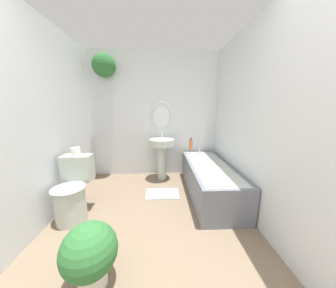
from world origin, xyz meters
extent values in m
cube|color=silver|center=(0.00, 2.92, 1.20)|extent=(2.57, 0.06, 2.40)
ellipsoid|color=silver|center=(0.14, 2.87, 1.19)|extent=(0.44, 0.02, 0.59)
ellipsoid|color=silver|center=(0.14, 2.87, 1.19)|extent=(0.40, 0.01, 0.55)
cylinder|color=silver|center=(-0.87, 2.77, 2.18)|extent=(0.18, 0.18, 0.10)
sphere|color=#2D6B33|center=(-0.87, 2.77, 2.09)|extent=(0.40, 0.40, 0.40)
cube|color=silver|center=(-1.25, 1.44, 1.20)|extent=(0.06, 3.01, 2.40)
cube|color=silver|center=(1.25, 1.44, 1.20)|extent=(0.06, 3.01, 2.40)
cylinder|color=#B2BCB2|center=(-0.98, 1.41, 0.21)|extent=(0.35, 0.35, 0.41)
cylinder|color=#97A097|center=(-0.98, 1.41, 0.42)|extent=(0.38, 0.38, 0.02)
cube|color=#B2BCB2|center=(-0.98, 1.68, 0.59)|extent=(0.37, 0.19, 0.35)
cylinder|color=#B2BCB2|center=(0.14, 2.61, 0.33)|extent=(0.17, 0.17, 0.66)
cylinder|color=#B2BCB2|center=(0.14, 2.61, 0.72)|extent=(0.47, 0.47, 0.12)
cylinder|color=silver|center=(0.14, 2.74, 0.83)|extent=(0.02, 0.02, 0.10)
cube|color=slate|center=(0.89, 2.01, 0.24)|extent=(0.64, 1.66, 0.48)
cube|color=#B2BCB2|center=(0.89, 2.01, 0.46)|extent=(0.54, 1.56, 0.04)
cylinder|color=silver|center=(0.89, 2.74, 0.52)|extent=(0.04, 0.04, 0.08)
cylinder|color=#DB6633|center=(0.70, 2.69, 0.66)|extent=(0.06, 0.06, 0.20)
cylinder|color=black|center=(0.70, 2.69, 0.78)|extent=(0.03, 0.03, 0.02)
cylinder|color=silver|center=(-0.42, 0.62, 0.07)|extent=(0.22, 0.22, 0.14)
sphere|color=#2D6B33|center=(-0.42, 0.62, 0.32)|extent=(0.41, 0.41, 0.41)
cube|color=silver|center=(0.14, 2.00, 0.01)|extent=(0.52, 0.34, 0.02)
cylinder|color=white|center=(-0.98, 1.68, 0.81)|extent=(0.11, 0.11, 0.10)
camera|label=1|loc=(0.12, -0.46, 1.36)|focal=18.00mm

